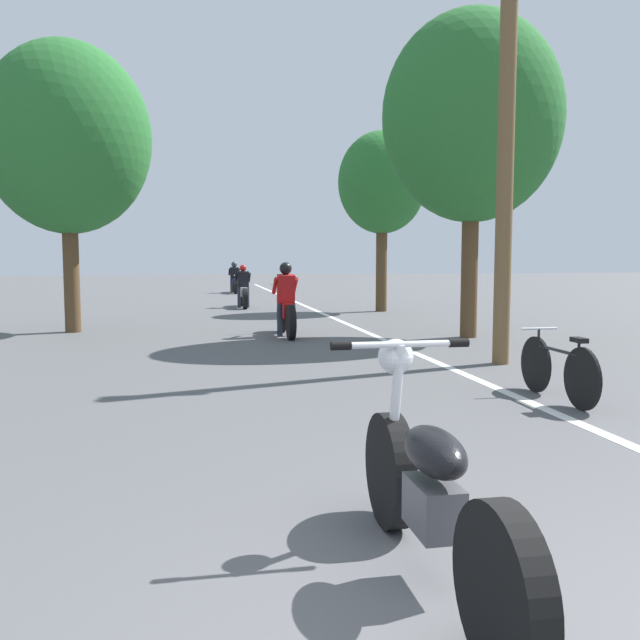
{
  "coord_description": "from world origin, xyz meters",
  "views": [
    {
      "loc": [
        -1.4,
        -1.92,
        1.56
      ],
      "look_at": [
        -0.09,
        5.03,
        0.9
      ],
      "focal_mm": 38.0,
      "sensor_mm": 36.0,
      "label": 1
    }
  ],
  "objects_px": {
    "roadside_tree_left": "(67,139)",
    "motorcycle_rider_far": "(234,281)",
    "roadside_tree_right_near": "(473,118)",
    "roadside_tree_right_far": "(382,184)",
    "utility_pole": "(506,138)",
    "motorcycle_foreground": "(431,492)",
    "motorcycle_rider_lead": "(286,308)",
    "bicycle_parked": "(558,369)",
    "motorcycle_rider_mid": "(243,291)"
  },
  "relations": [
    {
      "from": "roadside_tree_right_near",
      "to": "roadside_tree_right_far",
      "type": "bearing_deg",
      "value": 89.31
    },
    {
      "from": "roadside_tree_left",
      "to": "motorcycle_rider_mid",
      "type": "bearing_deg",
      "value": 57.56
    },
    {
      "from": "motorcycle_rider_mid",
      "to": "roadside_tree_right_far",
      "type": "bearing_deg",
      "value": -30.47
    },
    {
      "from": "utility_pole",
      "to": "bicycle_parked",
      "type": "height_order",
      "value": "utility_pole"
    },
    {
      "from": "roadside_tree_right_near",
      "to": "roadside_tree_left",
      "type": "relative_size",
      "value": 1.05
    },
    {
      "from": "roadside_tree_right_near",
      "to": "bicycle_parked",
      "type": "relative_size",
      "value": 3.87
    },
    {
      "from": "roadside_tree_left",
      "to": "bicycle_parked",
      "type": "bearing_deg",
      "value": -51.96
    },
    {
      "from": "roadside_tree_right_near",
      "to": "motorcycle_foreground",
      "type": "relative_size",
      "value": 2.95
    },
    {
      "from": "motorcycle_rider_lead",
      "to": "motorcycle_rider_mid",
      "type": "distance_m",
      "value": 7.81
    },
    {
      "from": "motorcycle_rider_lead",
      "to": "motorcycle_rider_far",
      "type": "height_order",
      "value": "motorcycle_rider_lead"
    },
    {
      "from": "motorcycle_foreground",
      "to": "motorcycle_rider_far",
      "type": "height_order",
      "value": "motorcycle_rider_far"
    },
    {
      "from": "motorcycle_rider_lead",
      "to": "utility_pole",
      "type": "bearing_deg",
      "value": -57.49
    },
    {
      "from": "motorcycle_foreground",
      "to": "motorcycle_rider_mid",
      "type": "height_order",
      "value": "motorcycle_rider_mid"
    },
    {
      "from": "roadside_tree_left",
      "to": "motorcycle_foreground",
      "type": "bearing_deg",
      "value": -73.16
    },
    {
      "from": "roadside_tree_left",
      "to": "motorcycle_rider_lead",
      "type": "height_order",
      "value": "roadside_tree_left"
    },
    {
      "from": "roadside_tree_right_near",
      "to": "bicycle_parked",
      "type": "distance_m",
      "value": 7.02
    },
    {
      "from": "roadside_tree_right_near",
      "to": "motorcycle_rider_far",
      "type": "height_order",
      "value": "roadside_tree_right_near"
    },
    {
      "from": "motorcycle_rider_lead",
      "to": "roadside_tree_right_near",
      "type": "bearing_deg",
      "value": -14.62
    },
    {
      "from": "utility_pole",
      "to": "roadside_tree_right_near",
      "type": "height_order",
      "value": "utility_pole"
    },
    {
      "from": "utility_pole",
      "to": "motorcycle_foreground",
      "type": "distance_m",
      "value": 7.56
    },
    {
      "from": "utility_pole",
      "to": "motorcycle_foreground",
      "type": "bearing_deg",
      "value": -118.33
    },
    {
      "from": "utility_pole",
      "to": "roadside_tree_right_far",
      "type": "relative_size",
      "value": 1.23
    },
    {
      "from": "motorcycle_foreground",
      "to": "bicycle_parked",
      "type": "xyz_separation_m",
      "value": [
        2.78,
        3.66,
        -0.09
      ]
    },
    {
      "from": "utility_pole",
      "to": "roadside_tree_right_far",
      "type": "xyz_separation_m",
      "value": [
        0.93,
        9.67,
        0.39
      ]
    },
    {
      "from": "utility_pole",
      "to": "roadside_tree_right_near",
      "type": "xyz_separation_m",
      "value": [
        0.85,
        3.19,
        0.93
      ]
    },
    {
      "from": "motorcycle_rider_far",
      "to": "roadside_tree_left",
      "type": "bearing_deg",
      "value": -105.91
    },
    {
      "from": "roadside_tree_right_near",
      "to": "roadside_tree_left",
      "type": "distance_m",
      "value": 8.11
    },
    {
      "from": "roadside_tree_right_near",
      "to": "roadside_tree_right_far",
      "type": "height_order",
      "value": "roadside_tree_right_near"
    },
    {
      "from": "utility_pole",
      "to": "roadside_tree_left",
      "type": "height_order",
      "value": "utility_pole"
    },
    {
      "from": "bicycle_parked",
      "to": "roadside_tree_right_far",
      "type": "bearing_deg",
      "value": 83.1
    },
    {
      "from": "roadside_tree_right_near",
      "to": "motorcycle_rider_lead",
      "type": "xyz_separation_m",
      "value": [
        -3.46,
        0.9,
        -3.64
      ]
    },
    {
      "from": "motorcycle_foreground",
      "to": "bicycle_parked",
      "type": "relative_size",
      "value": 1.31
    },
    {
      "from": "roadside_tree_right_near",
      "to": "motorcycle_foreground",
      "type": "height_order",
      "value": "roadside_tree_right_near"
    },
    {
      "from": "utility_pole",
      "to": "motorcycle_rider_lead",
      "type": "bearing_deg",
      "value": 122.51
    },
    {
      "from": "roadside_tree_right_far",
      "to": "motorcycle_rider_far",
      "type": "bearing_deg",
      "value": 107.99
    },
    {
      "from": "utility_pole",
      "to": "motorcycle_foreground",
      "type": "xyz_separation_m",
      "value": [
        -3.33,
        -6.17,
        -2.82
      ]
    },
    {
      "from": "roadside_tree_right_far",
      "to": "roadside_tree_left",
      "type": "height_order",
      "value": "roadside_tree_left"
    },
    {
      "from": "motorcycle_foreground",
      "to": "motorcycle_rider_mid",
      "type": "distance_m",
      "value": 18.08
    },
    {
      "from": "roadside_tree_right_near",
      "to": "roadside_tree_left",
      "type": "bearing_deg",
      "value": 162.77
    },
    {
      "from": "roadside_tree_left",
      "to": "motorcycle_rider_far",
      "type": "xyz_separation_m",
      "value": [
        4.27,
        14.99,
        -3.44
      ]
    },
    {
      "from": "roadside_tree_right_near",
      "to": "motorcycle_rider_mid",
      "type": "distance_m",
      "value": 10.17
    },
    {
      "from": "roadside_tree_right_near",
      "to": "motorcycle_rider_lead",
      "type": "relative_size",
      "value": 3.05
    },
    {
      "from": "motorcycle_foreground",
      "to": "motorcycle_rider_far",
      "type": "relative_size",
      "value": 0.97
    },
    {
      "from": "utility_pole",
      "to": "motorcycle_rider_far",
      "type": "distance_m",
      "value": 20.93
    },
    {
      "from": "roadside_tree_left",
      "to": "motorcycle_rider_lead",
      "type": "bearing_deg",
      "value": -19.29
    },
    {
      "from": "roadside_tree_right_near",
      "to": "roadside_tree_right_far",
      "type": "distance_m",
      "value": 6.5
    },
    {
      "from": "motorcycle_foreground",
      "to": "motorcycle_rider_far",
      "type": "distance_m",
      "value": 26.76
    },
    {
      "from": "motorcycle_foreground",
      "to": "motorcycle_rider_lead",
      "type": "relative_size",
      "value": 1.03
    },
    {
      "from": "roadside_tree_right_far",
      "to": "roadside_tree_left",
      "type": "xyz_separation_m",
      "value": [
        -7.82,
        -4.07,
        0.32
      ]
    },
    {
      "from": "utility_pole",
      "to": "roadside_tree_left",
      "type": "distance_m",
      "value": 8.9
    }
  ]
}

